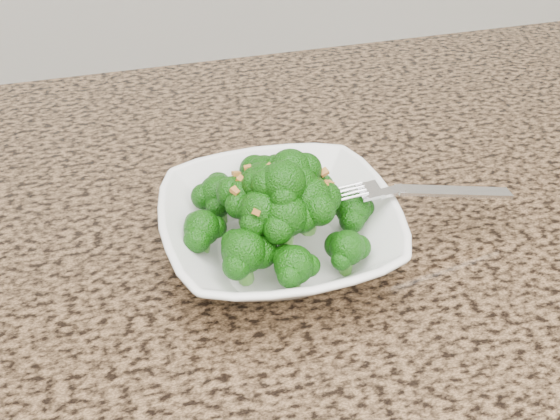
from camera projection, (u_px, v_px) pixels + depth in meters
name	position (u px, v px, depth m)	size (l,w,h in m)	color
granite_counter	(132.00, 388.00, 0.54)	(1.64, 1.04, 0.03)	brown
bowl	(280.00, 231.00, 0.63)	(0.21, 0.21, 0.05)	white
broccoli_pile	(280.00, 177.00, 0.59)	(0.19, 0.19, 0.07)	#104C08
garlic_topping	(280.00, 140.00, 0.57)	(0.11, 0.11, 0.01)	#BD782E
fork	(396.00, 191.00, 0.62)	(0.19, 0.03, 0.01)	silver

